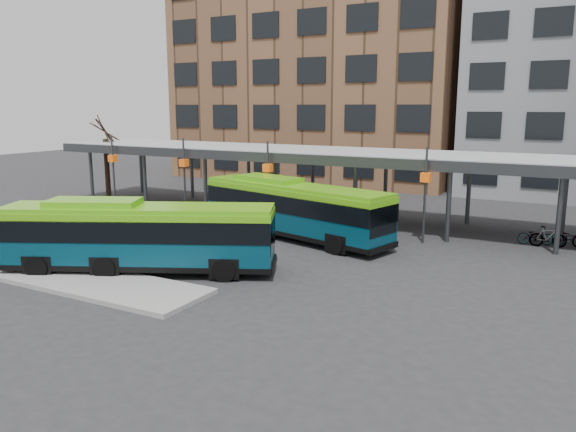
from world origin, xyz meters
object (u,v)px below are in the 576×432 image
Objects in this scene: bus_rear at (293,208)px; bus_front at (138,235)px; pedestrian at (6,240)px; tree at (107,166)px.

bus_front is at bearing -92.60° from bus_rear.
bus_front is 6.01× the size of pedestrian.
tree reaches higher than bus_front.
tree is 0.49× the size of bus_rear.
pedestrian is at bearing -114.57° from bus_rear.
bus_rear is (2.67, 8.45, 0.02)m from bus_front.
bus_rear is 13.39m from pedestrian.
bus_rear is (17.76, -4.41, -0.84)m from tree.
bus_rear is at bearing -13.95° from tree.
bus_front is at bearing -43.81° from pedestrian.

